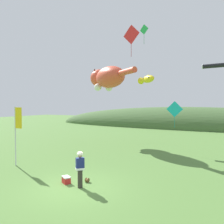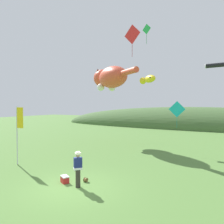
{
  "view_description": "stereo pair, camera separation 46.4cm",
  "coord_description": "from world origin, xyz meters",
  "px_view_note": "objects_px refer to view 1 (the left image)",
  "views": [
    {
      "loc": [
        6.51,
        -8.51,
        4.09
      ],
      "look_at": [
        0.0,
        4.0,
        3.62
      ],
      "focal_mm": 35.0,
      "sensor_mm": 36.0,
      "label": 1
    },
    {
      "loc": [
        6.92,
        -8.29,
        4.09
      ],
      "look_at": [
        0.0,
        4.0,
        3.62
      ],
      "focal_mm": 35.0,
      "sensor_mm": 36.0,
      "label": 2
    }
  ],
  "objects_px": {
    "picnic_cooler": "(66,180)",
    "kite_diamond_teal": "(175,109)",
    "kite_spool": "(87,180)",
    "kite_fish_windsock": "(147,79)",
    "kite_giant_cat": "(107,78)",
    "kite_diamond_red": "(131,35)",
    "festival_banner_pole": "(17,127)",
    "kite_tube_streamer": "(215,66)",
    "festival_attendant": "(80,168)",
    "kite_diamond_green": "(144,30)"
  },
  "relations": [
    {
      "from": "festival_attendant",
      "to": "kite_diamond_teal",
      "type": "xyz_separation_m",
      "value": [
        2.44,
        10.42,
        2.75
      ]
    },
    {
      "from": "kite_giant_cat",
      "to": "kite_diamond_teal",
      "type": "xyz_separation_m",
      "value": [
        7.3,
        -1.28,
        -3.24
      ]
    },
    {
      "from": "kite_diamond_green",
      "to": "kite_diamond_teal",
      "type": "relative_size",
      "value": 0.82
    },
    {
      "from": "picnic_cooler",
      "to": "kite_tube_streamer",
      "type": "distance_m",
      "value": 15.19
    },
    {
      "from": "picnic_cooler",
      "to": "festival_banner_pole",
      "type": "distance_m",
      "value": 5.69
    },
    {
      "from": "picnic_cooler",
      "to": "kite_diamond_green",
      "type": "xyz_separation_m",
      "value": [
        0.31,
        11.21,
        11.08
      ]
    },
    {
      "from": "kite_diamond_green",
      "to": "festival_banner_pole",
      "type": "bearing_deg",
      "value": -117.81
    },
    {
      "from": "kite_giant_cat",
      "to": "kite_diamond_teal",
      "type": "height_order",
      "value": "kite_giant_cat"
    },
    {
      "from": "kite_fish_windsock",
      "to": "picnic_cooler",
      "type": "bearing_deg",
      "value": -101.89
    },
    {
      "from": "kite_diamond_red",
      "to": "kite_fish_windsock",
      "type": "bearing_deg",
      "value": 73.97
    },
    {
      "from": "kite_giant_cat",
      "to": "festival_attendant",
      "type": "bearing_deg",
      "value": -67.42
    },
    {
      "from": "kite_giant_cat",
      "to": "kite_diamond_red",
      "type": "relative_size",
      "value": 3.14
    },
    {
      "from": "kite_giant_cat",
      "to": "kite_spool",
      "type": "bearing_deg",
      "value": -66.44
    },
    {
      "from": "festival_banner_pole",
      "to": "kite_fish_windsock",
      "type": "xyz_separation_m",
      "value": [
        6.72,
        6.92,
        3.53
      ]
    },
    {
      "from": "festival_banner_pole",
      "to": "kite_tube_streamer",
      "type": "bearing_deg",
      "value": 42.73
    },
    {
      "from": "festival_attendant",
      "to": "kite_fish_windsock",
      "type": "relative_size",
      "value": 0.9
    },
    {
      "from": "festival_attendant",
      "to": "kite_tube_streamer",
      "type": "bearing_deg",
      "value": 65.29
    },
    {
      "from": "festival_attendant",
      "to": "kite_tube_streamer",
      "type": "height_order",
      "value": "kite_tube_streamer"
    },
    {
      "from": "kite_spool",
      "to": "kite_fish_windsock",
      "type": "xyz_separation_m",
      "value": [
        0.79,
        7.37,
        6.02
      ]
    },
    {
      "from": "kite_diamond_green",
      "to": "kite_diamond_teal",
      "type": "xyz_separation_m",
      "value": [
        3.13,
        -0.96,
        -7.56
      ]
    },
    {
      "from": "festival_banner_pole",
      "to": "kite_diamond_green",
      "type": "relative_size",
      "value": 2.11
    },
    {
      "from": "festival_banner_pole",
      "to": "kite_diamond_red",
      "type": "bearing_deg",
      "value": 38.97
    },
    {
      "from": "festival_attendant",
      "to": "festival_banner_pole",
      "type": "bearing_deg",
      "value": 168.45
    },
    {
      "from": "kite_fish_windsock",
      "to": "kite_diamond_green",
      "type": "height_order",
      "value": "kite_diamond_green"
    },
    {
      "from": "kite_spool",
      "to": "kite_diamond_teal",
      "type": "distance_m",
      "value": 10.59
    },
    {
      "from": "kite_fish_windsock",
      "to": "kite_diamond_red",
      "type": "height_order",
      "value": "kite_diamond_red"
    },
    {
      "from": "festival_banner_pole",
      "to": "kite_giant_cat",
      "type": "bearing_deg",
      "value": 83.6
    },
    {
      "from": "festival_attendant",
      "to": "festival_banner_pole",
      "type": "distance_m",
      "value": 6.38
    },
    {
      "from": "picnic_cooler",
      "to": "kite_diamond_teal",
      "type": "relative_size",
      "value": 0.26
    },
    {
      "from": "picnic_cooler",
      "to": "kite_diamond_green",
      "type": "relative_size",
      "value": 0.31
    },
    {
      "from": "festival_banner_pole",
      "to": "kite_tube_streamer",
      "type": "xyz_separation_m",
      "value": [
        11.49,
        10.61,
        4.81
      ]
    },
    {
      "from": "kite_diamond_red",
      "to": "festival_attendant",
      "type": "bearing_deg",
      "value": -91.17
    },
    {
      "from": "festival_banner_pole",
      "to": "kite_giant_cat",
      "type": "distance_m",
      "value": 11.39
    },
    {
      "from": "festival_attendant",
      "to": "picnic_cooler",
      "type": "height_order",
      "value": "festival_attendant"
    },
    {
      "from": "festival_attendant",
      "to": "picnic_cooler",
      "type": "bearing_deg",
      "value": 171.01
    },
    {
      "from": "kite_fish_windsock",
      "to": "kite_diamond_red",
      "type": "bearing_deg",
      "value": -106.03
    },
    {
      "from": "kite_tube_streamer",
      "to": "kite_diamond_red",
      "type": "bearing_deg",
      "value": -133.42
    },
    {
      "from": "kite_fish_windsock",
      "to": "kite_diamond_red",
      "type": "relative_size",
      "value": 0.85
    },
    {
      "from": "picnic_cooler",
      "to": "kite_diamond_teal",
      "type": "distance_m",
      "value": 11.38
    },
    {
      "from": "festival_banner_pole",
      "to": "kite_spool",
      "type": "bearing_deg",
      "value": -4.35
    },
    {
      "from": "kite_spool",
      "to": "picnic_cooler",
      "type": "xyz_separation_m",
      "value": [
        -0.89,
        -0.62,
        0.07
      ]
    },
    {
      "from": "kite_tube_streamer",
      "to": "kite_diamond_red",
      "type": "distance_m",
      "value": 7.95
    },
    {
      "from": "kite_fish_windsock",
      "to": "kite_tube_streamer",
      "type": "relative_size",
      "value": 0.96
    },
    {
      "from": "picnic_cooler",
      "to": "kite_giant_cat",
      "type": "xyz_separation_m",
      "value": [
        -3.86,
        11.53,
        6.76
      ]
    },
    {
      "from": "kite_tube_streamer",
      "to": "kite_diamond_green",
      "type": "height_order",
      "value": "kite_diamond_green"
    },
    {
      "from": "picnic_cooler",
      "to": "kite_fish_windsock",
      "type": "bearing_deg",
      "value": 78.11
    },
    {
      "from": "festival_banner_pole",
      "to": "kite_tube_streamer",
      "type": "height_order",
      "value": "kite_tube_streamer"
    },
    {
      "from": "kite_tube_streamer",
      "to": "kite_spool",
      "type": "bearing_deg",
      "value": -116.67
    },
    {
      "from": "kite_giant_cat",
      "to": "kite_tube_streamer",
      "type": "height_order",
      "value": "kite_giant_cat"
    },
    {
      "from": "kite_fish_windsock",
      "to": "kite_tube_streamer",
      "type": "height_order",
      "value": "kite_tube_streamer"
    }
  ]
}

